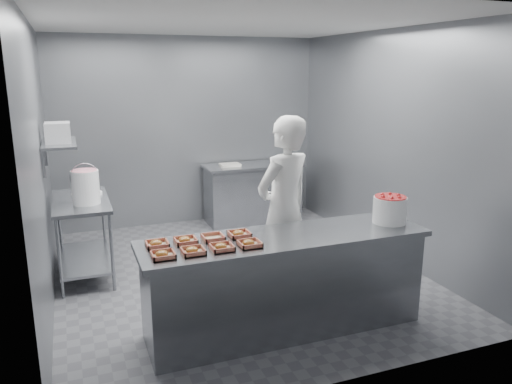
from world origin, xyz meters
TOP-DOWN VIEW (x-y plane):
  - floor at (0.00, 0.00)m, footprint 4.50×4.50m
  - ceiling at (0.00, 0.00)m, footprint 4.50×4.50m
  - wall_back at (0.00, 2.25)m, footprint 4.00×0.04m
  - wall_left at (-2.00, 0.00)m, footprint 0.04×4.50m
  - wall_right at (2.00, 0.00)m, footprint 0.04×4.50m
  - service_counter at (0.00, -1.35)m, footprint 2.60×0.70m
  - prep_table at (-1.65, 0.60)m, footprint 0.60×1.20m
  - back_counter at (0.90, 1.90)m, footprint 1.50×0.60m
  - wall_shelf at (-1.82, 0.60)m, footprint 0.35×0.90m
  - tray_0 at (-1.11, -1.48)m, footprint 0.19×0.18m
  - tray_1 at (-0.87, -1.48)m, footprint 0.19×0.18m
  - tray_2 at (-0.63, -1.48)m, footprint 0.19×0.18m
  - tray_3 at (-0.39, -1.48)m, footprint 0.19×0.18m
  - tray_4 at (-1.11, -1.22)m, footprint 0.19×0.18m
  - tray_5 at (-0.87, -1.22)m, footprint 0.19×0.18m
  - tray_6 at (-0.63, -1.22)m, footprint 0.19×0.18m
  - tray_7 at (-0.39, -1.22)m, footprint 0.19×0.18m
  - worker at (0.25, -0.75)m, footprint 0.82×0.70m
  - strawberry_tub at (1.08, -1.35)m, footprint 0.31×0.31m
  - glaze_bucket at (-1.59, 0.41)m, footprint 0.31×0.29m
  - bucket_lid at (-1.57, 0.81)m, footprint 0.35×0.35m
  - rag at (-1.58, 0.82)m, footprint 0.16×0.14m
  - appliance at (-1.82, 0.51)m, footprint 0.26×0.29m
  - paper_stack at (0.53, 1.90)m, footprint 0.31×0.24m

SIDE VIEW (x-z plane):
  - floor at x=0.00m, z-range 0.00..0.00m
  - back_counter at x=0.90m, z-range 0.00..0.90m
  - service_counter at x=0.00m, z-range 0.00..0.90m
  - prep_table at x=-1.65m, z-range 0.14..1.04m
  - rag at x=-1.58m, z-range 0.90..0.92m
  - bucket_lid at x=-1.57m, z-range 0.90..0.93m
  - paper_stack at x=0.53m, z-range 0.90..0.94m
  - tray_6 at x=-0.63m, z-range 0.90..0.94m
  - tray_0 at x=-1.11m, z-range 0.89..0.95m
  - tray_1 at x=-0.87m, z-range 0.89..0.95m
  - tray_2 at x=-0.63m, z-range 0.89..0.95m
  - tray_3 at x=-0.39m, z-range 0.89..0.95m
  - tray_4 at x=-1.11m, z-range 0.89..0.95m
  - tray_5 at x=-0.87m, z-range 0.89..0.95m
  - tray_7 at x=-0.39m, z-range 0.89..0.95m
  - worker at x=0.25m, z-range 0.00..1.90m
  - strawberry_tub at x=1.08m, z-range 0.91..1.17m
  - glaze_bucket at x=-1.59m, z-range 0.87..1.32m
  - wall_back at x=0.00m, z-range 0.00..2.80m
  - wall_left at x=-2.00m, z-range 0.00..2.80m
  - wall_right at x=2.00m, z-range 0.00..2.80m
  - wall_shelf at x=-1.82m, z-range 1.54..1.56m
  - appliance at x=-1.82m, z-range 1.56..1.78m
  - ceiling at x=0.00m, z-range 2.80..2.80m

